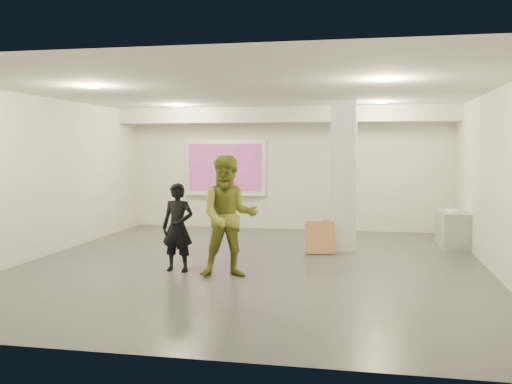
% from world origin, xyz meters
% --- Properties ---
extents(floor, '(8.00, 9.00, 0.01)m').
position_xyz_m(floor, '(0.00, 0.00, 0.00)').
color(floor, '#3C3F44').
rests_on(floor, ground).
extents(ceiling, '(8.00, 9.00, 0.01)m').
position_xyz_m(ceiling, '(0.00, 0.00, 3.00)').
color(ceiling, silver).
rests_on(ceiling, floor).
extents(wall_back, '(8.00, 0.01, 3.00)m').
position_xyz_m(wall_back, '(0.00, 4.50, 1.50)').
color(wall_back, silver).
rests_on(wall_back, floor).
extents(wall_front, '(8.00, 0.01, 3.00)m').
position_xyz_m(wall_front, '(0.00, -4.50, 1.50)').
color(wall_front, silver).
rests_on(wall_front, floor).
extents(wall_left, '(0.01, 9.00, 3.00)m').
position_xyz_m(wall_left, '(-4.00, 0.00, 1.50)').
color(wall_left, silver).
rests_on(wall_left, floor).
extents(wall_right, '(0.01, 9.00, 3.00)m').
position_xyz_m(wall_right, '(4.00, 0.00, 1.50)').
color(wall_right, silver).
rests_on(wall_right, floor).
extents(soffit_band, '(8.00, 1.10, 0.36)m').
position_xyz_m(soffit_band, '(0.00, 3.95, 2.82)').
color(soffit_band, silver).
rests_on(soffit_band, ceiling).
extents(downlight_nw, '(0.22, 0.22, 0.02)m').
position_xyz_m(downlight_nw, '(-2.20, 2.50, 2.98)').
color(downlight_nw, '#FDE47E').
rests_on(downlight_nw, ceiling).
extents(downlight_ne, '(0.22, 0.22, 0.02)m').
position_xyz_m(downlight_ne, '(2.20, 2.50, 2.98)').
color(downlight_ne, '#FDE47E').
rests_on(downlight_ne, ceiling).
extents(downlight_sw, '(0.22, 0.22, 0.02)m').
position_xyz_m(downlight_sw, '(-2.20, -1.50, 2.98)').
color(downlight_sw, '#FDE47E').
rests_on(downlight_sw, ceiling).
extents(downlight_se, '(0.22, 0.22, 0.02)m').
position_xyz_m(downlight_se, '(2.20, -1.50, 2.98)').
color(downlight_se, '#FDE47E').
rests_on(downlight_se, ceiling).
extents(column, '(0.52, 0.52, 3.00)m').
position_xyz_m(column, '(1.50, 1.80, 1.50)').
color(column, silver).
rests_on(column, floor).
extents(projection_screen, '(2.10, 0.13, 1.42)m').
position_xyz_m(projection_screen, '(-1.60, 4.45, 1.53)').
color(projection_screen, white).
rests_on(projection_screen, wall_back).
extents(credenza, '(0.57, 1.29, 0.74)m').
position_xyz_m(credenza, '(3.72, 2.61, 0.37)').
color(credenza, gray).
rests_on(credenza, floor).
extents(papers_stack, '(0.36, 0.41, 0.02)m').
position_xyz_m(papers_stack, '(3.75, 2.63, 0.75)').
color(papers_stack, silver).
rests_on(papers_stack, credenza).
extents(cardboard_back, '(0.58, 0.30, 0.60)m').
position_xyz_m(cardboard_back, '(1.38, 1.72, 0.30)').
color(cardboard_back, '#9A6E44').
rests_on(cardboard_back, floor).
extents(cardboard_front, '(0.60, 0.31, 0.63)m').
position_xyz_m(cardboard_front, '(1.09, 1.28, 0.31)').
color(cardboard_front, '#9A6E44').
rests_on(cardboard_front, floor).
extents(woman, '(0.55, 0.38, 1.47)m').
position_xyz_m(woman, '(-1.10, -0.74, 0.73)').
color(woman, black).
rests_on(woman, floor).
extents(man, '(1.09, 0.94, 1.93)m').
position_xyz_m(man, '(-0.16, -0.98, 0.96)').
color(man, olive).
rests_on(man, floor).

